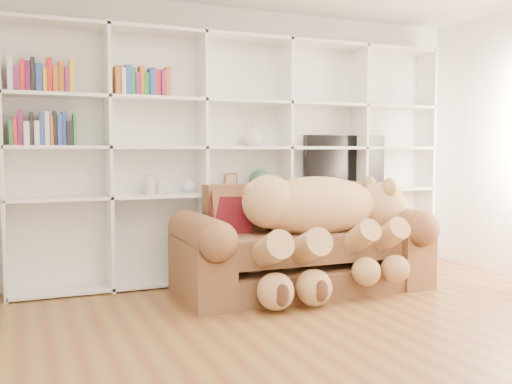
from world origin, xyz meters
name	(u,v)px	position (x,y,z in m)	size (l,w,h in m)	color
floor	(379,352)	(0.00, 0.00, 0.00)	(5.00, 5.00, 0.00)	brown
wall_back	(238,143)	(0.00, 2.50, 1.35)	(5.00, 0.02, 2.70)	white
bookshelf	(220,147)	(-0.24, 2.36, 1.31)	(4.43, 0.35, 2.40)	white
sofa	(301,250)	(0.30, 1.66, 0.36)	(2.27, 0.98, 0.96)	brown
teddy_bear	(322,218)	(0.41, 1.47, 0.68)	(1.80, 0.96, 1.04)	tan
throw_pillow	(231,218)	(-0.32, 1.82, 0.67)	(0.37, 0.12, 0.37)	#4E0D15
tv	(345,162)	(1.18, 2.35, 1.15)	(0.97, 0.18, 0.57)	black
picture_frame	(231,182)	(-0.15, 2.30, 0.96)	(0.14, 0.03, 0.18)	#58311E
green_vase	(260,180)	(0.16, 2.30, 0.97)	(0.22, 0.22, 0.22)	#326139
figurine_tall	(150,184)	(-0.95, 2.30, 0.96)	(0.09, 0.09, 0.18)	beige
figurine_short	(160,188)	(-0.85, 2.30, 0.92)	(0.07, 0.07, 0.11)	beige
snow_globe	(188,186)	(-0.58, 2.30, 0.93)	(0.12, 0.12, 0.12)	silver
shelf_vase	(253,135)	(0.08, 2.30, 1.42)	(0.21, 0.21, 0.22)	beige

